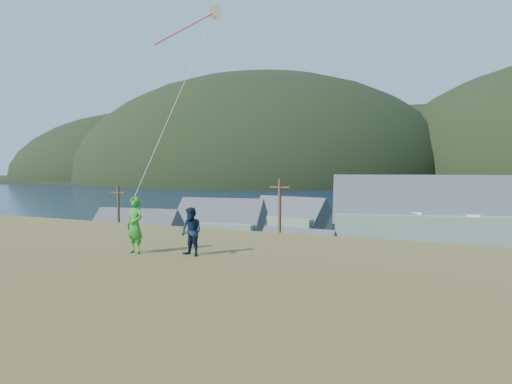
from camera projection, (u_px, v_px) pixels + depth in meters
ground at (297, 309)px, 31.92m from camera, size 900.00×900.00×0.00m
grass_strip at (287, 316)px, 30.11m from camera, size 110.00×8.00×0.10m
waterfront_lot at (352, 262)px, 47.34m from camera, size 72.00×36.00×0.12m
wharf at (347, 229)px, 70.69m from camera, size 26.00×14.00×0.90m
far_shore at (450, 180)px, 331.17m from camera, size 900.00×320.00×2.00m
far_hills at (512, 181)px, 270.33m from camera, size 760.00×265.00×143.00m
lodge at (495, 225)px, 44.75m from camera, size 32.50×15.91×11.02m
shed_teal at (133, 241)px, 45.11m from camera, size 9.60×7.33×7.02m
shed_palegreen_near at (219, 228)px, 53.60m from camera, size 11.11×7.80×7.55m
shed_white at (296, 256)px, 40.06m from camera, size 7.12×4.98×5.41m
shed_palegreen_far at (289, 220)px, 62.13m from camera, size 11.77×8.34×7.18m
utility_poles at (300, 242)px, 33.18m from camera, size 34.08×0.24×8.96m
parked_cars at (271, 243)px, 55.24m from camera, size 23.23×11.98×1.47m
kite_flyer_green at (135, 225)px, 14.09m from camera, size 0.72×0.55×1.76m
kite_flyer_navy at (191, 232)px, 13.71m from camera, size 0.82×0.71×1.46m
kite_rig at (210, 17)px, 18.65m from camera, size 0.93×3.09×9.22m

